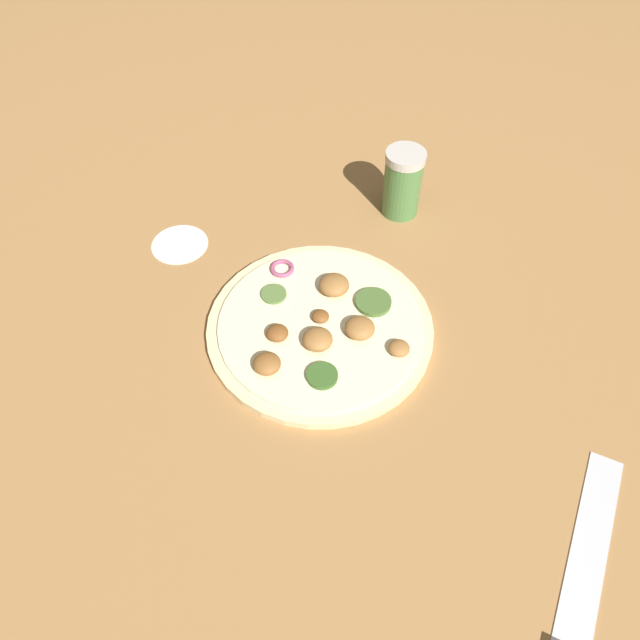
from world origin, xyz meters
TOP-DOWN VIEW (x-y plane):
  - ground_plane at (0.00, 0.00)m, footprint 3.00×3.00m
  - pizza at (-0.00, -0.00)m, footprint 0.28×0.28m
  - spice_jar at (0.23, -0.09)m, footprint 0.06×0.06m
  - flour_patch at (0.13, 0.21)m, footprint 0.08×0.08m

SIDE VIEW (x-z plane):
  - ground_plane at x=0.00m, z-range 0.00..0.00m
  - flour_patch at x=0.13m, z-range 0.00..0.00m
  - pizza at x=0.00m, z-range -0.01..0.03m
  - spice_jar at x=0.23m, z-range 0.00..0.10m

